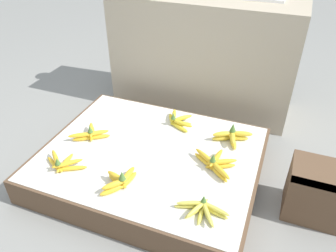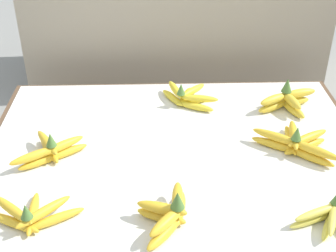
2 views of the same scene
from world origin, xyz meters
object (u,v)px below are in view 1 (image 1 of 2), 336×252
(banana_bunch_middle_left, at_px, (91,134))
(wooden_crate, at_px, (319,192))
(banana_bunch_front_left, at_px, (63,163))
(banana_bunch_back_midleft, at_px, (178,121))
(banana_bunch_front_midright, at_px, (202,209))
(banana_bunch_back_midright, at_px, (232,136))
(banana_bunch_middle_midright, at_px, (215,163))
(banana_bunch_front_midleft, at_px, (120,181))

(banana_bunch_middle_left, bearing_deg, wooden_crate, 1.81)
(banana_bunch_front_left, relative_size, banana_bunch_back_midleft, 1.27)
(banana_bunch_front_left, relative_size, banana_bunch_front_midright, 0.98)
(banana_bunch_back_midleft, relative_size, banana_bunch_back_midright, 0.88)
(banana_bunch_front_midright, relative_size, banana_bunch_middle_midright, 1.06)
(banana_bunch_back_midright, bearing_deg, banana_bunch_middle_left, -161.00)
(banana_bunch_front_left, xyz_separation_m, banana_bunch_back_midright, (0.80, 0.55, 0.01))
(banana_bunch_back_midright, bearing_deg, banana_bunch_front_midleft, -128.00)
(banana_bunch_front_left, bearing_deg, banana_bunch_front_midright, -2.13)
(banana_bunch_middle_left, height_order, banana_bunch_back_midright, banana_bunch_back_midright)
(wooden_crate, xyz_separation_m, banana_bunch_front_left, (-1.29, -0.32, 0.04))
(wooden_crate, distance_m, banana_bunch_front_left, 1.33)
(wooden_crate, relative_size, banana_bunch_front_midright, 1.16)
(banana_bunch_back_midleft, height_order, banana_bunch_back_midright, banana_bunch_back_midright)
(wooden_crate, bearing_deg, banana_bunch_middle_midright, -177.33)
(banana_bunch_middle_midright, bearing_deg, banana_bunch_front_left, -158.83)
(banana_bunch_front_midright, relative_size, banana_bunch_back_midright, 1.14)
(banana_bunch_front_midright, height_order, banana_bunch_back_midleft, banana_bunch_back_midleft)
(banana_bunch_back_midright, bearing_deg, banana_bunch_middle_midright, -97.60)
(banana_bunch_front_midleft, relative_size, banana_bunch_back_midright, 0.95)
(banana_bunch_front_midright, height_order, banana_bunch_back_midright, banana_bunch_back_midright)
(wooden_crate, relative_size, banana_bunch_front_left, 1.18)
(banana_bunch_back_midleft, bearing_deg, banana_bunch_front_left, -125.92)
(banana_bunch_front_midright, bearing_deg, wooden_crate, 34.62)
(banana_bunch_front_midleft, xyz_separation_m, banana_bunch_front_midright, (0.43, -0.02, -0.01))
(wooden_crate, xyz_separation_m, banana_bunch_middle_left, (-1.29, -0.04, 0.05))
(banana_bunch_back_midleft, bearing_deg, banana_bunch_middle_left, -143.28)
(banana_bunch_back_midleft, xyz_separation_m, banana_bunch_back_midright, (0.36, -0.06, 0.01))
(wooden_crate, bearing_deg, banana_bunch_back_midright, 154.70)
(banana_bunch_front_midleft, height_order, banana_bunch_back_midright, banana_bunch_back_midright)
(banana_bunch_back_midleft, bearing_deg, banana_bunch_middle_midright, -44.35)
(banana_bunch_middle_midright, bearing_deg, banana_bunch_back_midleft, 135.65)
(banana_bunch_middle_left, bearing_deg, banana_bunch_back_midright, 19.00)
(banana_bunch_front_left, distance_m, banana_bunch_front_midright, 0.79)
(banana_bunch_middle_left, distance_m, banana_bunch_middle_midright, 0.76)
(wooden_crate, relative_size, banana_bunch_back_midright, 1.31)
(banana_bunch_front_midleft, height_order, banana_bunch_front_midright, banana_bunch_front_midleft)
(banana_bunch_front_midleft, distance_m, banana_bunch_front_midright, 0.43)
(banana_bunch_front_midleft, relative_size, banana_bunch_front_midright, 0.84)
(banana_bunch_front_left, distance_m, banana_bunch_back_midright, 0.97)
(banana_bunch_middle_left, xyz_separation_m, banana_bunch_middle_midright, (0.76, 0.02, -0.00))
(banana_bunch_front_midleft, xyz_separation_m, banana_bunch_back_midright, (0.44, 0.57, 0.00))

